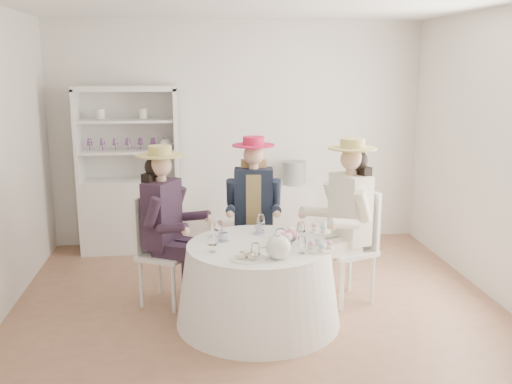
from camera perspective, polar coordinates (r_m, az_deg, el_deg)
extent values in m
plane|color=#8A5E45|center=(5.43, 0.12, -11.12)|extent=(4.50, 4.50, 0.00)
plane|color=white|center=(4.99, 0.14, 18.56)|extent=(4.50, 4.50, 0.00)
plane|color=silver|center=(7.00, -1.79, 5.83)|extent=(4.50, 0.00, 4.50)
plane|color=silver|center=(3.10, 4.46, -3.13)|extent=(4.50, 0.00, 4.50)
plane|color=silver|center=(5.74, 23.07, 3.27)|extent=(0.00, 4.50, 4.50)
cone|color=white|center=(4.96, 0.22, -9.22)|extent=(1.41, 1.41, 0.68)
cylinder|color=white|center=(4.84, 0.22, -5.40)|extent=(1.21, 1.21, 0.02)
cube|color=silver|center=(6.94, -12.36, -2.26)|extent=(1.23, 0.86, 0.86)
cube|color=silver|center=(6.95, -12.58, 5.80)|extent=(1.07, 0.50, 1.05)
cube|color=silver|center=(6.72, -12.97, 10.07)|extent=(1.23, 0.86, 0.06)
cube|color=silver|center=(6.85, -17.39, 5.42)|extent=(0.21, 0.41, 1.05)
cube|color=silver|center=(6.73, -8.01, 5.76)|extent=(0.21, 0.41, 1.05)
cube|color=silver|center=(6.79, -12.67, 4.00)|extent=(1.14, 0.79, 0.03)
cube|color=silver|center=(6.75, -12.81, 6.98)|extent=(1.14, 0.79, 0.03)
sphere|color=white|center=(6.75, -9.04, 4.76)|extent=(0.13, 0.13, 0.13)
cube|color=silver|center=(7.03, 3.78, -2.23)|extent=(0.56, 0.56, 0.76)
cylinder|color=black|center=(6.91, 3.84, 1.93)|extent=(0.34, 0.34, 0.28)
cube|color=silver|center=(5.34, -9.03, -6.21)|extent=(0.57, 0.57, 0.04)
cylinder|color=silver|center=(5.21, -8.26, -9.52)|extent=(0.04, 0.04, 0.46)
cylinder|color=silver|center=(5.49, -6.51, -8.31)|extent=(0.04, 0.04, 0.46)
cylinder|color=silver|center=(5.38, -11.42, -8.93)|extent=(0.04, 0.04, 0.46)
cylinder|color=silver|center=(5.64, -9.56, -7.80)|extent=(0.04, 0.04, 0.46)
cube|color=silver|center=(5.36, -10.88, -3.06)|extent=(0.22, 0.37, 0.53)
cube|color=black|center=(5.24, -9.37, -2.15)|extent=(0.36, 0.43, 0.61)
cube|color=black|center=(5.18, -8.38, -5.82)|extent=(0.38, 0.29, 0.13)
cylinder|color=black|center=(5.22, -6.84, -9.32)|extent=(0.11, 0.11, 0.48)
cylinder|color=black|center=(5.02, -10.25, -1.98)|extent=(0.21, 0.17, 0.29)
cube|color=black|center=(5.34, -7.37, -5.23)|extent=(0.38, 0.29, 0.13)
cylinder|color=black|center=(5.38, -5.88, -8.62)|extent=(0.11, 0.11, 0.48)
cylinder|color=black|center=(5.39, -7.84, -0.89)|extent=(0.21, 0.17, 0.29)
cylinder|color=#D8A889|center=(5.17, -9.50, 1.34)|extent=(0.09, 0.09, 0.08)
sphere|color=#D8A889|center=(5.15, -9.55, 2.61)|extent=(0.20, 0.20, 0.20)
sphere|color=black|center=(5.17, -9.99, 2.46)|extent=(0.20, 0.20, 0.20)
cube|color=black|center=(5.24, -10.23, -0.17)|extent=(0.19, 0.26, 0.40)
cylinder|color=tan|center=(5.13, -9.59, 3.65)|extent=(0.42, 0.42, 0.01)
cylinder|color=tan|center=(5.13, -9.61, 4.11)|extent=(0.21, 0.21, 0.08)
cube|color=silver|center=(5.80, -0.24, -4.49)|extent=(0.47, 0.47, 0.04)
cylinder|color=silver|center=(5.72, -1.95, -7.32)|extent=(0.04, 0.04, 0.47)
cylinder|color=silver|center=(5.72, 1.47, -7.32)|extent=(0.04, 0.04, 0.47)
cylinder|color=silver|center=(6.04, -1.86, -6.22)|extent=(0.04, 0.04, 0.47)
cylinder|color=silver|center=(6.04, 1.38, -6.21)|extent=(0.04, 0.04, 0.47)
cube|color=silver|center=(5.90, -0.24, -1.29)|extent=(0.40, 0.08, 0.53)
cube|color=#182030|center=(5.71, -0.25, -0.67)|extent=(0.40, 0.25, 0.61)
cube|color=tan|center=(5.71, -0.25, -0.67)|extent=(0.17, 0.25, 0.53)
cube|color=#182030|center=(5.65, -1.21, -4.05)|extent=(0.18, 0.37, 0.13)
cylinder|color=#182030|center=(5.61, -1.22, -7.59)|extent=(0.11, 0.11, 0.49)
cylinder|color=#182030|center=(5.66, -2.47, -0.04)|extent=(0.12, 0.19, 0.29)
cube|color=#182030|center=(5.65, 0.72, -4.05)|extent=(0.18, 0.37, 0.13)
cylinder|color=#182030|center=(5.61, 0.74, -7.59)|extent=(0.11, 0.11, 0.49)
cylinder|color=#182030|center=(5.66, 1.97, -0.04)|extent=(0.12, 0.19, 0.29)
cylinder|color=#D8A889|center=(5.65, -0.25, 2.57)|extent=(0.10, 0.10, 0.08)
sphere|color=#D8A889|center=(5.63, -0.25, 3.74)|extent=(0.20, 0.20, 0.20)
sphere|color=tan|center=(5.68, -0.25, 3.66)|extent=(0.20, 0.20, 0.20)
cube|color=tan|center=(5.76, -0.25, 1.27)|extent=(0.26, 0.11, 0.40)
cylinder|color=#C71D46|center=(5.61, -0.25, 4.70)|extent=(0.42, 0.42, 0.01)
cylinder|color=#C71D46|center=(5.61, -0.25, 5.13)|extent=(0.21, 0.21, 0.08)
cube|color=silver|center=(5.39, 9.05, -5.83)|extent=(0.57, 0.57, 0.04)
cylinder|color=silver|center=(5.51, 6.39, -8.11)|extent=(0.04, 0.04, 0.48)
cylinder|color=silver|center=(5.25, 8.58, -9.27)|extent=(0.04, 0.04, 0.48)
cylinder|color=silver|center=(5.71, 9.31, -7.46)|extent=(0.04, 0.04, 0.48)
cylinder|color=silver|center=(5.45, 11.56, -8.53)|extent=(0.04, 0.04, 0.48)
cube|color=silver|center=(5.42, 10.82, -2.53)|extent=(0.18, 0.40, 0.55)
cube|color=#EEE7CE|center=(5.29, 9.39, -1.64)|extent=(0.35, 0.45, 0.63)
cube|color=#EEE7CE|center=(5.36, 7.33, -4.89)|extent=(0.40, 0.27, 0.13)
cylinder|color=#EEE7CE|center=(5.39, 5.89, -8.46)|extent=(0.11, 0.11, 0.50)
cylinder|color=#EEE7CE|center=(5.42, 7.61, -0.39)|extent=(0.21, 0.16, 0.30)
cube|color=#EEE7CE|center=(5.21, 8.58, -5.45)|extent=(0.40, 0.27, 0.13)
cylinder|color=#EEE7CE|center=(5.24, 7.10, -9.13)|extent=(0.11, 0.11, 0.50)
cylinder|color=#EEE7CE|center=(5.07, 10.58, -1.42)|extent=(0.21, 0.16, 0.30)
cylinder|color=#D8A889|center=(5.22, 9.53, 1.97)|extent=(0.10, 0.10, 0.09)
sphere|color=#D8A889|center=(5.20, 9.58, 3.27)|extent=(0.21, 0.21, 0.21)
sphere|color=black|center=(5.23, 10.00, 3.13)|extent=(0.21, 0.21, 0.21)
cube|color=black|center=(5.30, 10.22, 0.42)|extent=(0.18, 0.28, 0.42)
cylinder|color=tan|center=(5.18, 9.62, 4.34)|extent=(0.44, 0.44, 0.01)
cylinder|color=tan|center=(5.18, 9.64, 4.82)|extent=(0.22, 0.22, 0.09)
cube|color=silver|center=(6.72, -3.24, -2.37)|extent=(0.39, 0.39, 0.04)
cylinder|color=silver|center=(6.95, -1.99, -3.80)|extent=(0.04, 0.04, 0.43)
cylinder|color=silver|center=(6.93, -4.59, -3.87)|extent=(0.04, 0.04, 0.43)
cylinder|color=silver|center=(6.65, -1.78, -4.57)|extent=(0.04, 0.04, 0.43)
cylinder|color=silver|center=(6.63, -4.49, -4.65)|extent=(0.04, 0.04, 0.43)
cube|color=silver|center=(6.49, -3.18, -0.52)|extent=(0.37, 0.03, 0.49)
imported|color=white|center=(4.92, -3.31, -4.57)|extent=(0.12, 0.12, 0.07)
imported|color=white|center=(5.12, 0.30, -3.84)|extent=(0.10, 0.10, 0.07)
imported|color=white|center=(5.02, 2.44, -4.20)|extent=(0.11, 0.11, 0.07)
imported|color=white|center=(4.81, 2.76, -5.06)|extent=(0.31, 0.31, 0.06)
sphere|color=pink|center=(4.81, 3.60, -4.29)|extent=(0.07, 0.07, 0.07)
sphere|color=white|center=(4.84, 3.35, -4.16)|extent=(0.07, 0.07, 0.07)
sphere|color=pink|center=(4.86, 2.88, -4.10)|extent=(0.07, 0.07, 0.07)
sphere|color=white|center=(4.84, 2.41, -4.15)|extent=(0.07, 0.07, 0.07)
sphere|color=pink|center=(4.81, 2.15, -4.27)|extent=(0.07, 0.07, 0.07)
sphere|color=white|center=(4.77, 2.23, -4.42)|extent=(0.07, 0.07, 0.07)
sphere|color=pink|center=(4.74, 2.61, -4.52)|extent=(0.07, 0.07, 0.07)
sphere|color=white|center=(4.74, 3.12, -4.53)|extent=(0.07, 0.07, 0.07)
sphere|color=pink|center=(4.77, 3.51, -4.43)|extent=(0.07, 0.07, 0.07)
sphere|color=white|center=(4.50, 2.28, -5.56)|extent=(0.20, 0.20, 0.20)
cylinder|color=white|center=(4.51, 3.80, -5.36)|extent=(0.12, 0.03, 0.09)
cylinder|color=white|center=(4.47, 2.29, -4.35)|extent=(0.04, 0.04, 0.02)
cylinder|color=white|center=(4.50, -0.86, -6.63)|extent=(0.28, 0.28, 0.01)
cube|color=beige|center=(4.47, -1.52, -6.43)|extent=(0.06, 0.04, 0.03)
cube|color=beige|center=(4.49, -0.86, -6.18)|extent=(0.07, 0.06, 0.03)
cube|color=beige|center=(4.52, -0.21, -6.21)|extent=(0.08, 0.07, 0.03)
cube|color=beige|center=(4.52, -1.18, -6.01)|extent=(0.08, 0.08, 0.03)
cube|color=beige|center=(4.45, -0.39, -6.48)|extent=(0.07, 0.08, 0.03)
cylinder|color=white|center=(4.74, 6.40, -5.70)|extent=(0.24, 0.24, 0.01)
cylinder|color=white|center=(4.71, 6.42, -4.86)|extent=(0.02, 0.02, 0.16)
cylinder|color=white|center=(4.69, 6.45, -3.94)|extent=(0.18, 0.18, 0.01)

